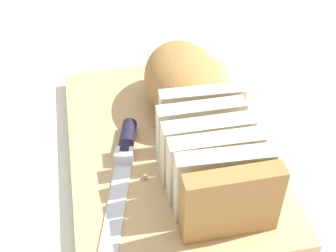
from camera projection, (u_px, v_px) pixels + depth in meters
The scene contains 8 objects.
ground_plane at pixel (168, 155), 0.68m from camera, with size 3.00×3.00×0.00m, color silver.
cutting_board at pixel (168, 149), 0.67m from camera, with size 0.40×0.27×0.02m, color tan.
bread_loaf at pixel (194, 111), 0.64m from camera, with size 0.34×0.12×0.09m.
bread_knife at pixel (123, 166), 0.62m from camera, with size 0.29×0.09×0.02m.
crumb_near_knife at pixel (181, 139), 0.67m from camera, with size 0.01×0.01×0.01m, color tan.
crumb_near_loaf at pixel (155, 126), 0.69m from camera, with size 0.01×0.01×0.01m, color tan.
crumb_stray_left at pixel (145, 177), 0.61m from camera, with size 0.01×0.01×0.01m, color tan.
crumb_stray_right at pixel (223, 141), 0.66m from camera, with size 0.01×0.01×0.01m, color tan.
Camera 1 is at (0.49, -0.09, 0.46)m, focal length 51.96 mm.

